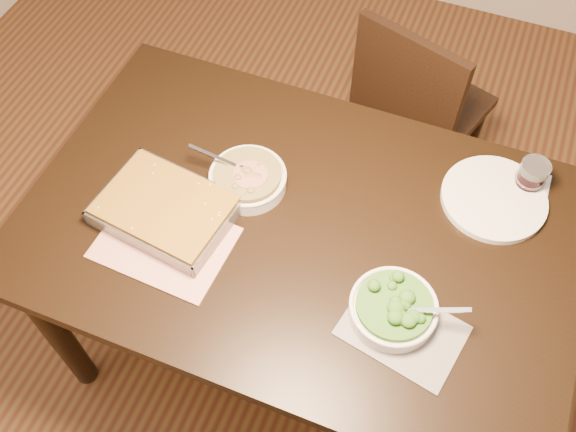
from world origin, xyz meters
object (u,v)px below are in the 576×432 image
object	(u,v)px
wine_tumbler	(532,175)
broccoli_bowl	(393,308)
stew_bowl	(248,178)
dinner_plate	(494,199)
baking_dish	(166,210)
chair_far	(415,106)
table	(300,245)

from	to	relation	value
wine_tumbler	broccoli_bowl	bearing A→B (deg)	-114.96
stew_bowl	dinner_plate	xyz separation A→B (m)	(0.61, 0.19, -0.02)
stew_bowl	wine_tumbler	size ratio (longest dim) A/B	2.64
baking_dish	chair_far	world-z (taller)	chair_far
dinner_plate	baking_dish	bearing A→B (deg)	-155.10
chair_far	stew_bowl	bearing A→B (deg)	85.13
baking_dish	table	bearing A→B (deg)	24.56
broccoli_bowl	dinner_plate	xyz separation A→B (m)	(0.15, 0.41, -0.02)
stew_bowl	dinner_plate	bearing A→B (deg)	17.00
broccoli_bowl	dinner_plate	distance (m)	0.43
broccoli_bowl	dinner_plate	size ratio (longest dim) A/B	0.85
stew_bowl	chair_far	distance (m)	0.84
dinner_plate	stew_bowl	bearing A→B (deg)	-163.00
broccoli_bowl	wine_tumbler	world-z (taller)	wine_tumbler
stew_bowl	baking_dish	distance (m)	0.23
dinner_plate	chair_far	bearing A→B (deg)	119.92
table	stew_bowl	xyz separation A→B (m)	(-0.17, 0.07, 0.12)
table	broccoli_bowl	distance (m)	0.34
table	dinner_plate	distance (m)	0.52
baking_dish	wine_tumbler	xyz separation A→B (m)	(0.83, 0.43, 0.02)
table	stew_bowl	distance (m)	0.22
stew_bowl	dinner_plate	distance (m)	0.64
table	dinner_plate	size ratio (longest dim) A/B	5.17
stew_bowl	chair_far	world-z (taller)	chair_far
table	broccoli_bowl	size ratio (longest dim) A/B	6.08
stew_bowl	broccoli_bowl	distance (m)	0.51
wine_tumbler	baking_dish	bearing A→B (deg)	-152.61
stew_bowl	dinner_plate	size ratio (longest dim) A/B	0.84
stew_bowl	chair_far	size ratio (longest dim) A/B	0.27
broccoli_bowl	wine_tumbler	size ratio (longest dim) A/B	2.68
baking_dish	dinner_plate	distance (m)	0.84
table	dinner_plate	xyz separation A→B (m)	(0.44, 0.25, 0.10)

